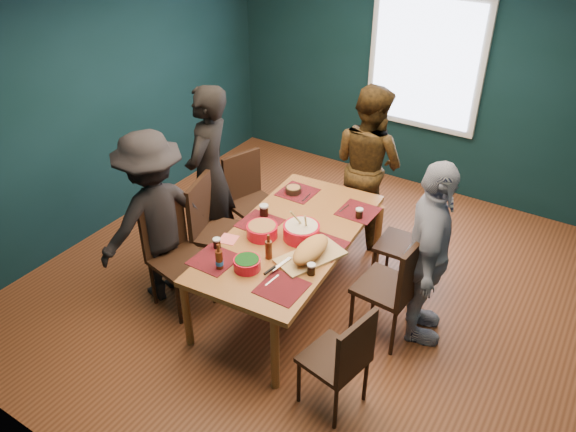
% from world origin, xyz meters
% --- Properties ---
extents(room, '(5.01, 5.01, 2.71)m').
position_xyz_m(room, '(0.00, 0.27, 1.37)').
color(room, brown).
rests_on(room, ground).
extents(dining_table, '(1.15, 2.06, 0.75)m').
position_xyz_m(dining_table, '(-0.07, -0.30, 0.68)').
color(dining_table, '#A66A32').
rests_on(dining_table, floor).
extents(chair_left_far, '(0.57, 0.57, 0.99)m').
position_xyz_m(chair_left_far, '(-0.97, 0.32, 0.58)').
color(chair_left_far, black).
rests_on(chair_left_far, floor).
extents(chair_left_mid, '(0.57, 0.57, 1.04)m').
position_xyz_m(chair_left_mid, '(-0.91, -0.35, 0.60)').
color(chair_left_mid, black).
rests_on(chair_left_mid, floor).
extents(chair_left_near, '(0.53, 0.53, 1.00)m').
position_xyz_m(chair_left_near, '(-0.97, -0.82, 0.58)').
color(chair_left_near, black).
rests_on(chair_left_near, floor).
extents(chair_right_far, '(0.44, 0.44, 0.94)m').
position_xyz_m(chair_right_far, '(0.76, 0.49, 0.55)').
color(chair_right_far, black).
rests_on(chair_right_far, floor).
extents(chair_right_mid, '(0.49, 0.49, 1.02)m').
position_xyz_m(chair_right_mid, '(0.91, -0.21, 0.59)').
color(chair_right_mid, black).
rests_on(chair_right_mid, floor).
extents(chair_right_near, '(0.48, 0.48, 0.91)m').
position_xyz_m(chair_right_near, '(0.89, -1.11, 0.53)').
color(chair_right_near, black).
rests_on(chair_right_near, floor).
extents(person_far_left, '(0.59, 0.75, 1.80)m').
position_xyz_m(person_far_left, '(-1.16, -0.04, 0.90)').
color(person_far_left, black).
rests_on(person_far_left, floor).
extents(person_back, '(0.98, 0.87, 1.69)m').
position_xyz_m(person_back, '(-0.00, 1.10, 0.85)').
color(person_back, black).
rests_on(person_back, floor).
extents(person_right, '(0.70, 1.05, 1.65)m').
position_xyz_m(person_right, '(1.07, -0.05, 0.83)').
color(person_right, white).
rests_on(person_right, floor).
extents(person_near_left, '(0.88, 1.18, 1.63)m').
position_xyz_m(person_near_left, '(-1.17, -0.80, 0.82)').
color(person_near_left, black).
rests_on(person_near_left, floor).
extents(bowl_salad, '(0.27, 0.27, 0.11)m').
position_xyz_m(bowl_salad, '(-0.26, -0.45, 0.81)').
color(bowl_salad, red).
rests_on(bowl_salad, dining_table).
extents(bowl_dumpling, '(0.32, 0.32, 0.29)m').
position_xyz_m(bowl_dumpling, '(0.04, -0.29, 0.83)').
color(bowl_dumpling, red).
rests_on(bowl_dumpling, dining_table).
extents(bowl_herbs, '(0.22, 0.22, 0.10)m').
position_xyz_m(bowl_herbs, '(-0.10, -0.89, 0.81)').
color(bowl_herbs, red).
rests_on(bowl_herbs, dining_table).
extents(cutting_board, '(0.48, 0.73, 0.15)m').
position_xyz_m(cutting_board, '(0.25, -0.50, 0.83)').
color(cutting_board, tan).
rests_on(cutting_board, dining_table).
extents(small_bowl, '(0.16, 0.16, 0.07)m').
position_xyz_m(small_bowl, '(-0.42, 0.32, 0.79)').
color(small_bowl, black).
rests_on(small_bowl, dining_table).
extents(beer_bottle_a, '(0.06, 0.06, 0.23)m').
position_xyz_m(beer_bottle_a, '(-0.28, -1.00, 0.84)').
color(beer_bottle_a, '#481D0C').
rests_on(beer_bottle_a, dining_table).
extents(beer_bottle_b, '(0.06, 0.06, 0.22)m').
position_xyz_m(beer_bottle_b, '(-0.04, -0.68, 0.84)').
color(beer_bottle_b, '#481D0C').
rests_on(beer_bottle_b, dining_table).
extents(cola_glass_a, '(0.07, 0.07, 0.09)m').
position_xyz_m(cola_glass_a, '(-0.48, -0.79, 0.81)').
color(cola_glass_a, black).
rests_on(cola_glass_a, dining_table).
extents(cola_glass_b, '(0.07, 0.07, 0.09)m').
position_xyz_m(cola_glass_b, '(0.36, -0.67, 0.81)').
color(cola_glass_b, black).
rests_on(cola_glass_b, dining_table).
extents(cola_glass_c, '(0.07, 0.07, 0.10)m').
position_xyz_m(cola_glass_c, '(0.32, 0.26, 0.81)').
color(cola_glass_c, black).
rests_on(cola_glass_c, dining_table).
extents(cola_glass_d, '(0.08, 0.08, 0.11)m').
position_xyz_m(cola_glass_d, '(-0.43, -0.18, 0.82)').
color(cola_glass_d, black).
rests_on(cola_glass_d, dining_table).
extents(napkin_a, '(0.14, 0.14, 0.00)m').
position_xyz_m(napkin_a, '(0.32, -0.22, 0.76)').
color(napkin_a, '#FF6B6D').
rests_on(napkin_a, dining_table).
extents(napkin_b, '(0.18, 0.18, 0.00)m').
position_xyz_m(napkin_b, '(-0.47, -0.65, 0.76)').
color(napkin_b, '#FF6B6D').
rests_on(napkin_b, dining_table).
extents(napkin_c, '(0.14, 0.14, 0.00)m').
position_xyz_m(napkin_c, '(0.32, -0.94, 0.76)').
color(napkin_c, '#FF6B6D').
rests_on(napkin_c, dining_table).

